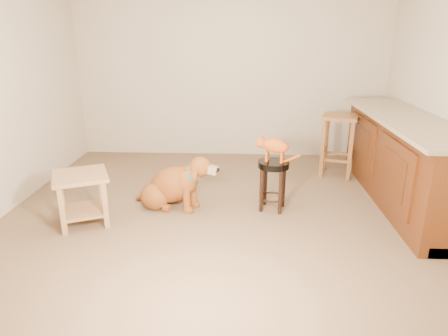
# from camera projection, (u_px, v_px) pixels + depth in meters

# --- Properties ---
(floor) EXTENTS (4.50, 4.00, 0.01)m
(floor) POSITION_uv_depth(u_px,v_px,m) (224.00, 207.00, 4.28)
(floor) COLOR brown
(floor) RESTS_ON ground
(room_shell) EXTENTS (4.54, 4.04, 2.62)m
(room_shell) POSITION_uv_depth(u_px,v_px,m) (224.00, 44.00, 3.74)
(room_shell) COLOR #BFB199
(room_shell) RESTS_ON ground
(cabinet_run) EXTENTS (0.70, 2.56, 0.94)m
(cabinet_run) POSITION_uv_depth(u_px,v_px,m) (404.00, 162.00, 4.33)
(cabinet_run) COLOR #4F250E
(cabinet_run) RESTS_ON ground
(padded_stool) EXTENTS (0.33, 0.33, 0.53)m
(padded_stool) POSITION_uv_depth(u_px,v_px,m) (273.00, 176.00, 4.12)
(padded_stool) COLOR black
(padded_stool) RESTS_ON ground
(wood_stool) EXTENTS (0.54, 0.54, 0.79)m
(wood_stool) POSITION_uv_depth(u_px,v_px,m) (338.00, 144.00, 5.16)
(wood_stool) COLOR brown
(wood_stool) RESTS_ON ground
(side_table) EXTENTS (0.65, 0.65, 0.51)m
(side_table) POSITION_uv_depth(u_px,v_px,m) (82.00, 191.00, 3.82)
(side_table) COLOR #987046
(side_table) RESTS_ON ground
(golden_retriever) EXTENTS (0.95, 0.59, 0.64)m
(golden_retriever) POSITION_uv_depth(u_px,v_px,m) (173.00, 186.00, 4.22)
(golden_retriever) COLOR brown
(golden_retriever) RESTS_ON ground
(tabby_kitten) EXTENTS (0.47, 0.20, 0.29)m
(tabby_kitten) POSITION_uv_depth(u_px,v_px,m) (273.00, 146.00, 4.03)
(tabby_kitten) COLOR #A94810
(tabby_kitten) RESTS_ON padded_stool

